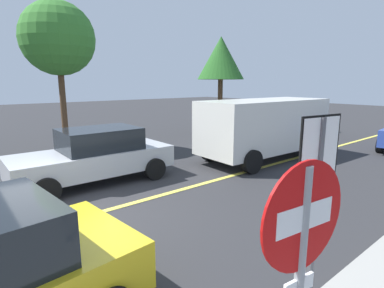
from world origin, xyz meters
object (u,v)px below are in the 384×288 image
object	(u,v)px
stop_sign	(300,267)
car_silver_behind_van	(95,155)
tree_centre_verge	(221,59)
tree_right_verge	(58,39)
speed_limit_sign	(316,194)
car_green_mid_road	(295,119)
white_van	(265,125)

from	to	relation	value
stop_sign	car_silver_behind_van	bearing A→B (deg)	78.29
tree_centre_verge	tree_right_verge	bearing A→B (deg)	172.64
speed_limit_sign	car_silver_behind_van	world-z (taller)	speed_limit_sign
tree_centre_verge	stop_sign	bearing A→B (deg)	-132.63
speed_limit_sign	car_silver_behind_van	bearing A→B (deg)	85.36
stop_sign	car_silver_behind_van	size ratio (longest dim) A/B	0.53
speed_limit_sign	tree_right_verge	distance (m)	11.86
car_green_mid_road	tree_right_verge	distance (m)	12.38
white_van	speed_limit_sign	bearing A→B (deg)	-139.75
tree_centre_verge	tree_right_verge	distance (m)	7.96
car_green_mid_road	tree_centre_verge	size ratio (longest dim) A/B	0.79
car_green_mid_road	white_van	bearing A→B (deg)	-157.25
stop_sign	speed_limit_sign	bearing A→B (deg)	24.13
car_silver_behind_van	tree_centre_verge	size ratio (longest dim) A/B	0.85
car_silver_behind_van	car_green_mid_road	xyz separation A→B (m)	(11.94, 1.14, 0.04)
white_van	tree_centre_verge	size ratio (longest dim) A/B	1.02
tree_centre_verge	car_silver_behind_van	bearing A→B (deg)	-157.08
speed_limit_sign	car_silver_behind_van	xyz separation A→B (m)	(0.56, 6.86, -0.98)
tree_right_verge	white_van	bearing A→B (deg)	-48.57
speed_limit_sign	car_silver_behind_van	size ratio (longest dim) A/B	0.57
white_van	car_green_mid_road	distance (m)	6.54
car_silver_behind_van	car_green_mid_road	distance (m)	11.99
speed_limit_sign	white_van	distance (m)	8.50
car_green_mid_road	tree_centre_verge	distance (m)	5.31
car_green_mid_road	car_silver_behind_van	bearing A→B (deg)	-174.53
stop_sign	car_silver_behind_van	xyz separation A→B (m)	(1.51, 7.29, -0.82)
speed_limit_sign	car_green_mid_road	size ratio (longest dim) A/B	0.61
stop_sign	tree_right_verge	xyz separation A→B (m)	(2.14, 11.91, 2.87)
car_silver_behind_van	stop_sign	bearing A→B (deg)	-101.71
speed_limit_sign	white_van	xyz separation A→B (m)	(6.48, 5.48, -0.50)
tree_centre_verge	white_van	bearing A→B (deg)	-117.51
tree_right_verge	tree_centre_verge	bearing A→B (deg)	-7.36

